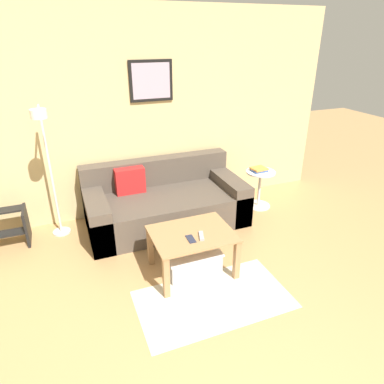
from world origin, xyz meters
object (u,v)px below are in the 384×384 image
(remote_control, at_px, (201,236))
(book_stack, at_px, (259,169))
(couch, at_px, (165,203))
(cell_phone, at_px, (191,239))
(floor_lamp, at_px, (47,157))
(coffee_table, at_px, (192,241))
(storage_bin, at_px, (192,261))
(side_table, at_px, (260,185))
(step_stool, at_px, (5,227))

(remote_control, bearing_deg, book_stack, 57.80)
(couch, height_order, cell_phone, couch)
(floor_lamp, relative_size, cell_phone, 11.10)
(coffee_table, xyz_separation_m, floor_lamp, (-1.21, 1.12, 0.67))
(remote_control, bearing_deg, storage_bin, 136.98)
(side_table, relative_size, remote_control, 3.48)
(floor_lamp, relative_size, book_stack, 7.13)
(step_stool, bearing_deg, remote_control, -35.72)
(side_table, distance_m, cell_phone, 1.83)
(remote_control, relative_size, cell_phone, 1.07)
(coffee_table, bearing_deg, floor_lamp, 137.25)
(couch, height_order, step_stool, couch)
(coffee_table, bearing_deg, book_stack, 36.50)
(coffee_table, distance_m, book_stack, 1.73)
(cell_phone, bearing_deg, step_stool, 144.02)
(coffee_table, height_order, remote_control, remote_control)
(coffee_table, distance_m, remote_control, 0.15)
(cell_phone, bearing_deg, storage_bin, 62.82)
(coffee_table, bearing_deg, remote_control, -60.82)
(coffee_table, xyz_separation_m, step_stool, (-1.79, 1.23, -0.13))
(couch, distance_m, coffee_table, 1.08)
(storage_bin, relative_size, remote_control, 3.71)
(storage_bin, distance_m, book_stack, 1.77)
(side_table, bearing_deg, couch, 176.99)
(couch, bearing_deg, remote_control, -89.82)
(storage_bin, distance_m, step_stool, 2.18)
(storage_bin, bearing_deg, floor_lamp, 137.22)
(couch, xyz_separation_m, coffee_table, (-0.05, -1.07, 0.10))
(floor_lamp, height_order, side_table, floor_lamp)
(step_stool, bearing_deg, floor_lamp, -10.61)
(storage_bin, bearing_deg, remote_control, -60.61)
(floor_lamp, bearing_deg, couch, -2.20)
(floor_lamp, bearing_deg, side_table, -2.62)
(remote_control, distance_m, cell_phone, 0.11)
(book_stack, xyz_separation_m, cell_phone, (-1.43, -1.12, -0.09))
(couch, relative_size, book_stack, 8.91)
(coffee_table, xyz_separation_m, storage_bin, (0.00, -0.00, -0.24))
(couch, xyz_separation_m, side_table, (1.35, -0.07, 0.05))
(coffee_table, relative_size, side_table, 1.52)
(floor_lamp, height_order, book_stack, floor_lamp)
(side_table, bearing_deg, book_stack, 132.22)
(storage_bin, bearing_deg, coffee_table, 106.29)
(step_stool, bearing_deg, couch, -4.87)
(storage_bin, xyz_separation_m, floor_lamp, (-1.21, 1.12, 0.91))
(couch, relative_size, coffee_table, 2.44)
(floor_lamp, distance_m, remote_control, 1.85)
(coffee_table, height_order, book_stack, book_stack)
(step_stool, bearing_deg, side_table, -4.09)
(remote_control, bearing_deg, coffee_table, 136.78)
(step_stool, bearing_deg, storage_bin, -34.48)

